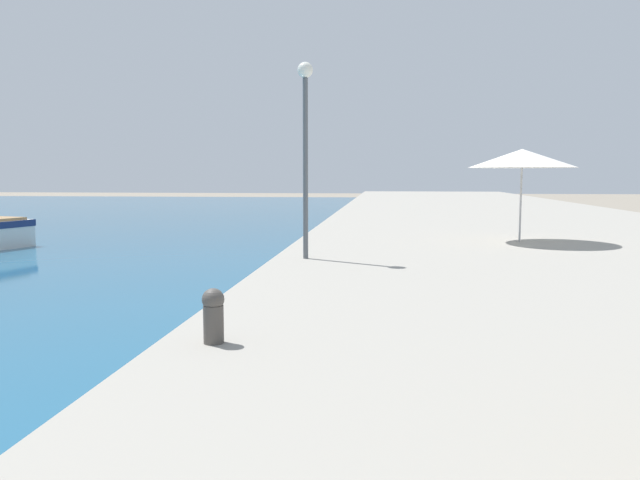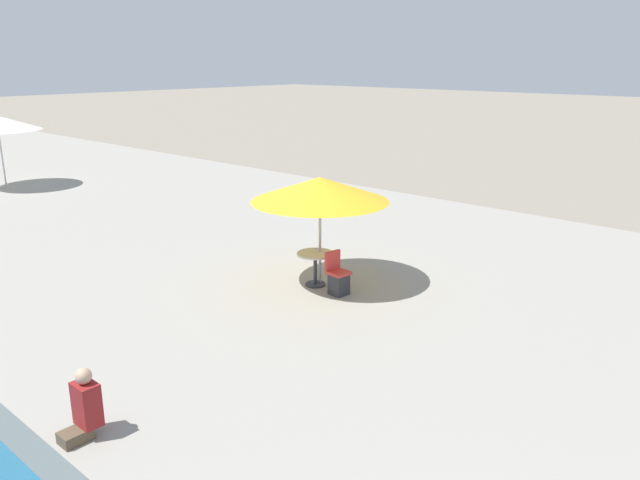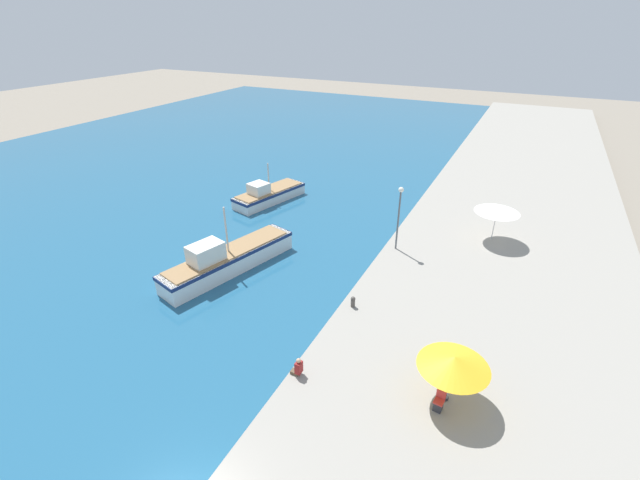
{
  "view_description": "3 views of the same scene",
  "coord_description": "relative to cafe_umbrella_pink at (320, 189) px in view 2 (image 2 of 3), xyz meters",
  "views": [
    {
      "loc": [
        2.7,
        5.71,
        2.75
      ],
      "look_at": [
        1.5,
        16.86,
        1.58
      ],
      "focal_mm": 35.0,
      "sensor_mm": 36.0,
      "label": 1
    },
    {
      "loc": [
        -2.83,
        -0.21,
        5.57
      ],
      "look_at": [
        6.79,
        8.47,
        1.78
      ],
      "focal_mm": 35.0,
      "sensor_mm": 36.0,
      "label": 2
    },
    {
      "loc": [
        7.7,
        -5.51,
        15.35
      ],
      "look_at": [
        -4.0,
        18.0,
        1.38
      ],
      "focal_mm": 24.0,
      "sensor_mm": 36.0,
      "label": 3
    }
  ],
  "objects": [
    {
      "name": "cafe_table",
      "position": [
        -0.15,
        0.01,
        -1.59
      ],
      "size": [
        0.8,
        0.8,
        0.74
      ],
      "color": "#333338",
      "rests_on": "quay_promenade"
    },
    {
      "name": "cafe_chair_left",
      "position": [
        -0.23,
        -0.71,
        -1.8
      ],
      "size": [
        0.44,
        0.47,
        0.91
      ],
      "rotation": [
        0.0,
        0.0,
        3.03
      ],
      "color": "#2D2D33",
      "rests_on": "quay_promenade"
    },
    {
      "name": "cafe_umbrella_pink",
      "position": [
        0.0,
        0.0,
        0.0
      ],
      "size": [
        2.96,
        2.96,
        2.38
      ],
      "color": "#B7B7B7",
      "rests_on": "quay_promenade"
    },
    {
      "name": "person_at_quay",
      "position": [
        -6.36,
        -1.61,
        -1.69
      ],
      "size": [
        0.53,
        0.36,
        0.97
      ],
      "color": "brown",
      "rests_on": "quay_promenade"
    }
  ]
}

